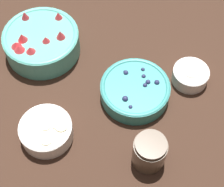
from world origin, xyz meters
TOP-DOWN VIEW (x-y plane):
  - ground_plane at (0.00, 0.00)m, footprint 4.00×4.00m
  - bowl_strawberries at (0.17, 0.04)m, footprint 0.22×0.22m
  - bowl_blueberries at (-0.12, -0.06)m, footprint 0.19×0.19m
  - bowl_bananas at (-0.07, 0.19)m, footprint 0.13×0.13m
  - bowl_cream at (-0.18, -0.21)m, footprint 0.10×0.10m
  - jar_chocolate at (-0.28, 0.04)m, footprint 0.08×0.08m

SIDE VIEW (x-z plane):
  - ground_plane at x=0.00m, z-range 0.00..0.00m
  - bowl_cream at x=-0.18m, z-range 0.00..0.05m
  - bowl_blueberries at x=-0.12m, z-range 0.00..0.06m
  - bowl_bananas at x=-0.07m, z-range 0.00..0.06m
  - jar_chocolate at x=-0.28m, z-range 0.00..0.09m
  - bowl_strawberries at x=0.17m, z-range 0.00..0.09m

